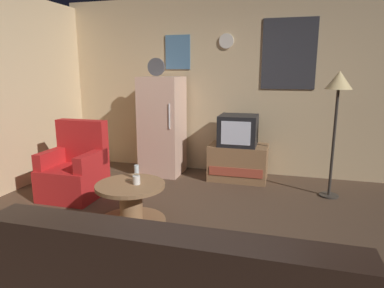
{
  "coord_description": "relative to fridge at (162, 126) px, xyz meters",
  "views": [
    {
      "loc": [
        0.99,
        -2.83,
        1.6
      ],
      "look_at": [
        -0.06,
        0.9,
        0.75
      ],
      "focal_mm": 31.74,
      "sensor_mm": 36.0,
      "label": 1
    }
  ],
  "objects": [
    {
      "name": "mug_ceramic_tan",
      "position": [
        0.36,
        -1.76,
        -0.27
      ],
      "size": [
        0.08,
        0.08,
        0.09
      ],
      "primitive_type": "cylinder",
      "color": "tan",
      "rests_on": "coffee_table"
    },
    {
      "name": "coffee_table",
      "position": [
        0.31,
        -1.81,
        -0.53
      ],
      "size": [
        0.72,
        0.72,
        0.44
      ],
      "color": "#8E6642",
      "rests_on": "ground_plane"
    },
    {
      "name": "wine_glass",
      "position": [
        0.3,
        -1.63,
        -0.24
      ],
      "size": [
        0.05,
        0.05,
        0.15
      ],
      "primitive_type": "cylinder",
      "color": "silver",
      "rests_on": "coffee_table"
    },
    {
      "name": "fridge",
      "position": [
        0.0,
        0.0,
        0.0
      ],
      "size": [
        0.6,
        0.62,
        1.77
      ],
      "color": "beige",
      "rests_on": "ground_plane"
    },
    {
      "name": "tv_stand",
      "position": [
        1.18,
        -0.0,
        -0.49
      ],
      "size": [
        0.84,
        0.53,
        0.52
      ],
      "color": "#8E6642",
      "rests_on": "ground_plane"
    },
    {
      "name": "armchair",
      "position": [
        -0.74,
        -1.23,
        -0.42
      ],
      "size": [
        0.68,
        0.68,
        0.96
      ],
      "color": "red",
      "rests_on": "ground_plane"
    },
    {
      "name": "mug_ceramic_white",
      "position": [
        0.38,
        -1.8,
        -0.27
      ],
      "size": [
        0.08,
        0.08,
        0.09
      ],
      "primitive_type": "cylinder",
      "color": "silver",
      "rests_on": "coffee_table"
    },
    {
      "name": "wall_with_art",
      "position": [
        0.85,
        0.43,
        0.6
      ],
      "size": [
        5.2,
        0.12,
        2.69
      ],
      "color": "#D1B284",
      "rests_on": "ground_plane"
    },
    {
      "name": "ground_plane",
      "position": [
        0.85,
        -2.02,
        -0.75
      ],
      "size": [
        12.0,
        12.0,
        0.0
      ],
      "primitive_type": "plane",
      "color": "#4C3828"
    },
    {
      "name": "crt_tv",
      "position": [
        1.17,
        -0.0,
        -0.01
      ],
      "size": [
        0.54,
        0.51,
        0.44
      ],
      "color": "black",
      "rests_on": "tv_stand"
    },
    {
      "name": "standing_lamp",
      "position": [
        2.42,
        -0.39,
        0.6
      ],
      "size": [
        0.32,
        0.32,
        1.59
      ],
      "color": "#332D28",
      "rests_on": "ground_plane"
    }
  ]
}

